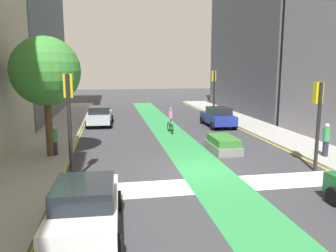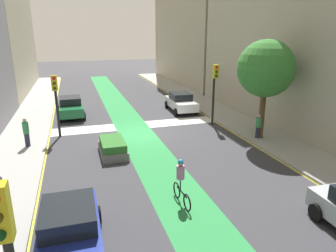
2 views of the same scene
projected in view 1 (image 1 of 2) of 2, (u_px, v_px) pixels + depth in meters
The scene contains 17 objects.
ground_plane at pixel (197, 170), 15.37m from camera, with size 120.00×120.00×0.00m, color #38383D.
bike_lane_paint at pixel (204, 170), 15.43m from camera, with size 2.40×60.00×0.01m, color #2D8C47.
crosswalk_band at pixel (210, 185), 13.43m from camera, with size 12.00×1.80×0.01m, color silver.
sidewalk_left at pixel (24, 178), 14.08m from camera, with size 3.00×60.00×0.15m, color #9E9E99.
curb_stripe_left at pixel (61, 178), 14.35m from camera, with size 0.16×60.00×0.01m, color yellow.
curb_stripe_right at pixel (315, 164), 16.40m from camera, with size 0.16×60.00×0.01m, color yellow.
traffic_signal_near_right at pixel (318, 109), 14.92m from camera, with size 0.35×0.52×4.03m.
traffic_signal_near_left at pixel (69, 107), 13.43m from camera, with size 0.35×0.52×4.42m.
traffic_signal_far_right at pixel (214, 86), 30.02m from camera, with size 0.35×0.52×4.39m.
car_blue_right_far at pixel (218, 117), 26.68m from camera, with size 2.05×4.22×1.57m.
car_silver_left_far at pixel (100, 116), 27.24m from camera, with size 2.18×4.28×1.57m.
car_white_left_near at pixel (85, 207), 9.39m from camera, with size 2.13×4.25×1.57m.
cyclist_in_lane at pixel (170, 119), 24.15m from camera, with size 0.32×1.73×1.86m.
pedestrian_sidewalk_right_a at pixel (326, 140), 17.13m from camera, with size 0.34×0.34×1.71m.
pedestrian_sidewalk_left_a at pixel (55, 140), 17.38m from camera, with size 0.34×0.34×1.53m.
street_tree_near at pixel (46, 72), 16.66m from camera, with size 3.45×3.45×6.07m.
median_planter at pixel (223, 144), 18.77m from camera, with size 1.40×2.63×0.85m.
Camera 1 is at (-3.87, -14.34, 4.66)m, focal length 35.75 mm.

